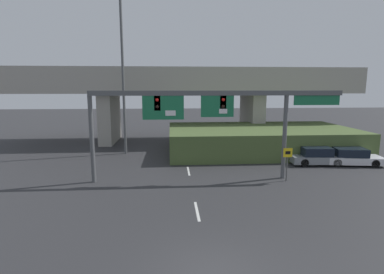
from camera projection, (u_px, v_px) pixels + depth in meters
The scene contains 9 objects.
ground_plane at pixel (210, 273), 10.02m from camera, with size 160.00×160.00×0.00m, color #2D2D30.
lane_markings at pixel (188, 171), 22.32m from camera, with size 0.14×31.88×0.01m.
signal_gantry at pixel (208, 108), 19.42m from camera, with size 16.58×0.44×5.96m.
speed_limit_sign at pixel (287, 159), 19.68m from camera, with size 0.60×0.11×2.29m.
highway_light_pole_near at pixel (122, 59), 26.81m from camera, with size 0.70×0.36×16.62m.
overpass_bridge at pixel (182, 90), 33.98m from camera, with size 38.61×7.81×8.22m.
grass_embankment at pixel (259, 139), 29.20m from camera, with size 17.48×9.93×2.31m.
parked_sedan_near_right at pixel (317, 156), 24.16m from camera, with size 4.45×2.06×1.42m.
parked_sedan_mid_right at pixel (351, 157), 24.06m from camera, with size 4.81×2.55×1.36m.
Camera 1 is at (-1.26, -9.07, 6.15)m, focal length 28.00 mm.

